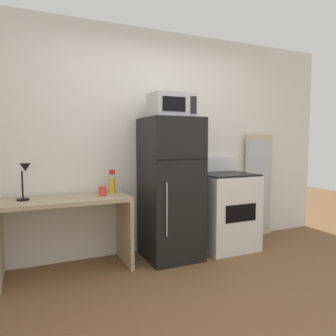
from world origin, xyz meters
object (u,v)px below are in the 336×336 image
(refrigerator, at_px, (170,189))
(microwave, at_px, (171,106))
(desk_lamp, at_px, (25,175))
(spray_bottle, at_px, (112,184))
(oven_range, at_px, (225,210))
(desk, at_px, (66,220))
(coffee_mug, at_px, (102,191))
(leaning_mirror, at_px, (258,185))

(refrigerator, relative_size, microwave, 3.40)
(desk_lamp, height_order, spray_bottle, desk_lamp)
(desk_lamp, height_order, oven_range, desk_lamp)
(desk, bearing_deg, coffee_mug, -0.08)
(oven_range, bearing_deg, refrigerator, -179.29)
(microwave, height_order, leaning_mirror, microwave)
(refrigerator, relative_size, oven_range, 1.42)
(coffee_mug, xyz_separation_m, microwave, (0.75, -0.06, 0.90))
(spray_bottle, relative_size, leaning_mirror, 0.18)
(desk, relative_size, refrigerator, 0.79)
(microwave, distance_m, oven_range, 1.44)
(desk_lamp, relative_size, leaning_mirror, 0.25)
(desk_lamp, xyz_separation_m, refrigerator, (1.48, -0.07, -0.21))
(desk_lamp, bearing_deg, desk, -3.97)
(coffee_mug, relative_size, leaning_mirror, 0.07)
(coffee_mug, bearing_deg, spray_bottle, 42.60)
(spray_bottle, distance_m, refrigerator, 0.65)
(microwave, relative_size, leaning_mirror, 0.33)
(desk_lamp, distance_m, spray_bottle, 0.87)
(desk, height_order, leaning_mirror, leaning_mirror)
(oven_range, bearing_deg, coffee_mug, 178.75)
(microwave, relative_size, oven_range, 0.42)
(oven_range, distance_m, leaning_mirror, 0.79)
(desk, xyz_separation_m, desk_lamp, (-0.36, 0.03, 0.46))
(coffee_mug, relative_size, refrigerator, 0.06)
(desk_lamp, bearing_deg, microwave, -3.44)
(spray_bottle, height_order, oven_range, oven_range)
(spray_bottle, height_order, microwave, microwave)
(refrigerator, bearing_deg, leaning_mirror, 10.30)
(coffee_mug, xyz_separation_m, spray_bottle, (0.13, 0.12, 0.05))
(spray_bottle, bearing_deg, desk, -166.23)
(oven_range, bearing_deg, leaning_mirror, 19.81)
(desk, distance_m, oven_range, 1.86)
(desk, distance_m, coffee_mug, 0.45)
(coffee_mug, distance_m, microwave, 1.17)
(microwave, bearing_deg, desk_lamp, 176.56)
(desk_lamp, bearing_deg, oven_range, -1.50)
(desk_lamp, bearing_deg, coffee_mug, -2.03)
(desk, relative_size, desk_lamp, 3.50)
(coffee_mug, height_order, spray_bottle, spray_bottle)
(desk_lamp, height_order, refrigerator, refrigerator)
(refrigerator, relative_size, leaning_mirror, 1.12)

